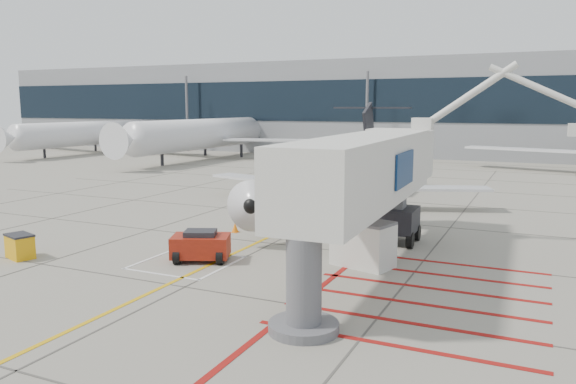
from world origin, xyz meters
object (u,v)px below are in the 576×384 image
at_px(regional_jet, 318,160).
at_px(spill_bin, 20,246).
at_px(pushback_tug, 201,245).
at_px(jet_bridge, 363,183).

xyz_separation_m(regional_jet, spill_bin, (-8.90, -16.18, -3.09)).
bearing_deg(pushback_tug, regional_jet, 63.38).
relative_size(regional_jet, jet_bridge, 1.41).
bearing_deg(regional_jet, jet_bridge, -62.21).
bearing_deg(spill_bin, regional_jet, 79.13).
xyz_separation_m(regional_jet, jet_bridge, (6.79, -11.83, 0.30)).
bearing_deg(jet_bridge, pushback_tug, -173.28).
height_order(regional_jet, jet_bridge, jet_bridge).
bearing_deg(jet_bridge, spill_bin, -166.00).
height_order(pushback_tug, spill_bin, pushback_tug).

